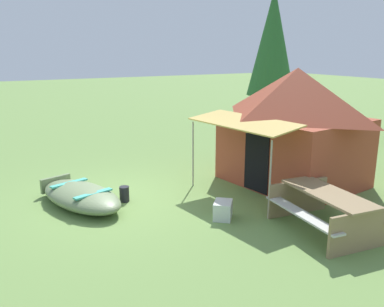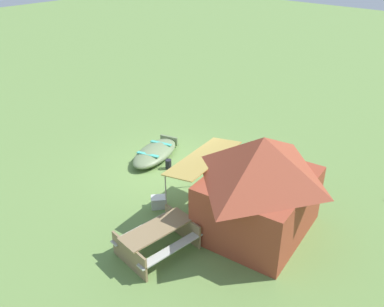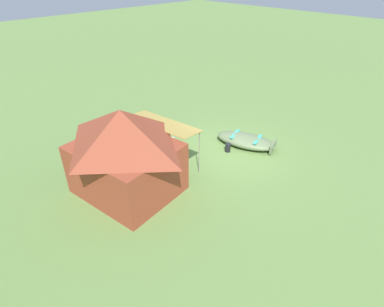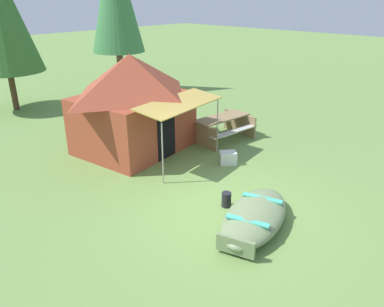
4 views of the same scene
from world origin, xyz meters
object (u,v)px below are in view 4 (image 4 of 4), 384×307
cooler_box (228,158)px  fuel_can (226,200)px  picnic_table (221,125)px  beached_rowboat (255,216)px  canvas_cabin_tent (132,102)px

cooler_box → fuel_can: (-1.87, -1.42, -0.00)m
picnic_table → cooler_box: picnic_table is taller
beached_rowboat → fuel_can: (0.22, 0.92, -0.06)m
beached_rowboat → picnic_table: picnic_table is taller
beached_rowboat → fuel_can: bearing=76.4°
picnic_table → fuel_can: (-3.29, -2.81, -0.30)m
cooler_box → fuel_can: cooler_box is taller
fuel_can → beached_rowboat: bearing=-103.6°
beached_rowboat → picnic_table: (3.51, 3.73, 0.25)m
beached_rowboat → cooler_box: bearing=48.2°
canvas_cabin_tent → picnic_table: size_ratio=1.93×
cooler_box → fuel_can: 2.35m
beached_rowboat → fuel_can: beached_rowboat is taller
picnic_table → fuel_can: bearing=-139.4°
canvas_cabin_tent → fuel_can: size_ratio=11.59×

